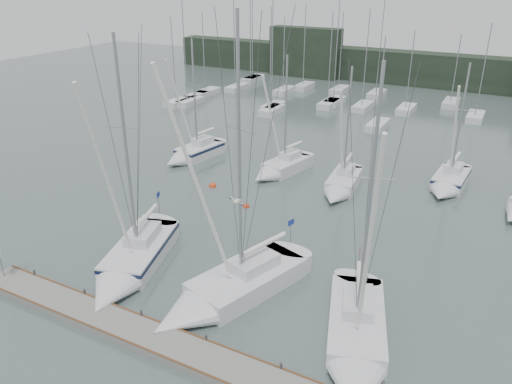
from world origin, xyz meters
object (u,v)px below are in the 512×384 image
sailboat_near_left (129,266)px  sailboat_mid_a (191,154)px  buoy_a (246,207)px  buoy_c (213,186)px  sailboat_near_center (219,296)px  sailboat_mid_c (341,187)px  sailboat_near_right (356,349)px  sailboat_mid_b (278,169)px  sailboat_mid_d (448,184)px

sailboat_near_left → sailboat_mid_a: bearing=96.8°
buoy_a → buoy_c: size_ratio=0.79×
sailboat_mid_a → sailboat_near_center: bearing=-42.2°
sailboat_near_left → sailboat_mid_c: sailboat_near_left is taller
sailboat_near_right → sailboat_mid_b: bearing=107.5°
sailboat_near_left → sailboat_near_center: sailboat_near_center is taller
sailboat_mid_b → buoy_a: sailboat_mid_b is taller
sailboat_near_left → buoy_a: sailboat_near_left is taller
sailboat_near_left → sailboat_near_center: 6.26m
sailboat_mid_c → sailboat_mid_d: bearing=26.1°
sailboat_mid_c → buoy_c: (-9.95, -3.86, -0.52)m
sailboat_mid_d → buoy_c: bearing=-150.4°
sailboat_mid_c → buoy_c: sailboat_mid_c is taller
sailboat_near_center → sailboat_mid_d: sailboat_near_center is taller
sailboat_mid_a → sailboat_near_left: bearing=-56.6°
sailboat_mid_a → buoy_a: sailboat_mid_a is taller
sailboat_mid_b → sailboat_mid_d: 14.32m
buoy_a → buoy_c: buoy_c is taller
sailboat_near_center → sailboat_mid_b: sailboat_near_center is taller
sailboat_mid_b → buoy_a: (0.68, -7.06, -0.53)m
sailboat_mid_b → sailboat_mid_c: bearing=3.3°
sailboat_mid_a → sailboat_mid_d: (22.88, 4.07, -0.04)m
sailboat_mid_c → sailboat_mid_d: size_ratio=0.97×
sailboat_mid_b → buoy_a: bearing=-71.4°
sailboat_near_right → sailboat_mid_a: bearing=122.8°
sailboat_near_left → sailboat_mid_b: sailboat_near_left is taller
sailboat_mid_b → sailboat_mid_a: bearing=-164.2°
sailboat_mid_a → buoy_c: bearing=-31.1°
buoy_a → sailboat_mid_d: bearing=39.1°
sailboat_mid_d → buoy_a: size_ratio=21.59×
buoy_c → sailboat_mid_c: bearing=21.2°
buoy_a → sailboat_mid_a: bearing=145.7°
buoy_a → sailboat_mid_c: bearing=47.5°
sailboat_mid_c → buoy_c: 10.68m
sailboat_mid_d → sailboat_near_center: bearing=-107.4°
sailboat_near_left → sailboat_mid_d: size_ratio=1.34×
sailboat_mid_a → sailboat_mid_c: size_ratio=1.10×
sailboat_near_left → sailboat_mid_c: bearing=50.6°
buoy_c → sailboat_mid_a: bearing=139.5°
sailboat_near_left → sailboat_mid_d: bearing=39.1°
sailboat_near_center → sailboat_mid_a: size_ratio=1.38×
sailboat_mid_c → sailboat_mid_d: (7.66, 4.70, 0.03)m
sailboat_near_right → buoy_a: bearing=119.1°
sailboat_near_right → sailboat_mid_b: (-13.19, 18.92, 0.01)m
sailboat_near_left → sailboat_near_center: (6.26, 0.05, -0.03)m
sailboat_near_left → sailboat_near_right: (14.15, -0.40, -0.07)m
sailboat_near_center → sailboat_mid_c: sailboat_near_center is taller
sailboat_near_center → buoy_c: bearing=141.5°
sailboat_mid_b → sailboat_near_center: bearing=-61.0°
buoy_a → sailboat_near_center: bearing=-68.0°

